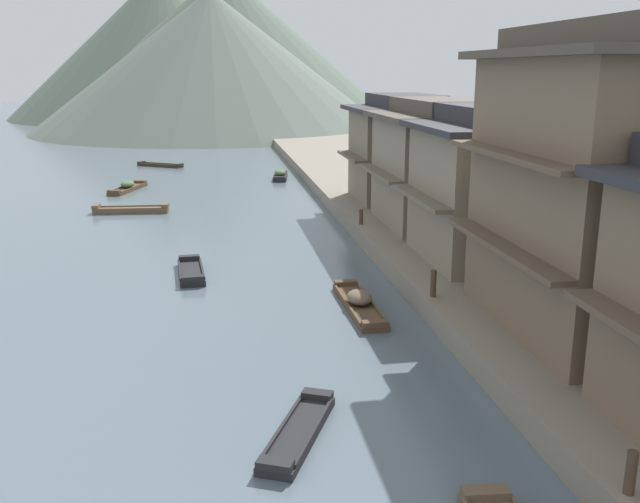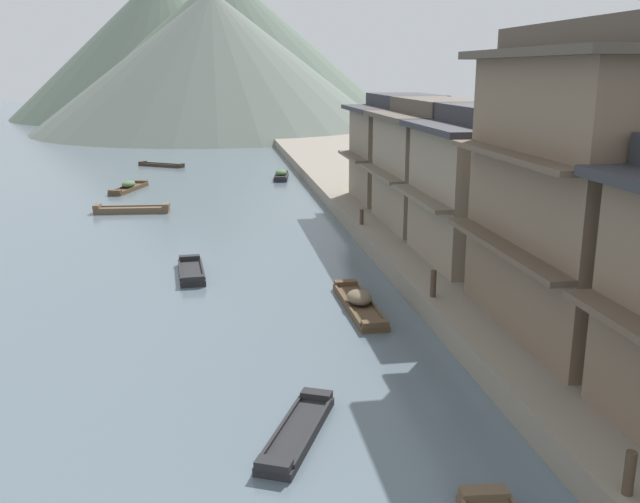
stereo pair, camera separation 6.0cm
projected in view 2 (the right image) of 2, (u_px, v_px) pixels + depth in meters
name	position (u px, v px, depth m)	size (l,w,h in m)	color
riverbank_right	(505.00, 217.00, 38.33)	(18.00, 110.00, 0.77)	gray
boat_moored_nearest	(191.00, 272.00, 28.74)	(1.23, 3.59, 0.43)	#232326
boat_moored_third	(297.00, 432.00, 16.04)	(2.26, 3.67, 0.37)	#232326
boat_moored_far	(281.00, 175.00, 54.31)	(1.52, 3.76, 0.72)	#232326
boat_midriver_drifting	(161.00, 165.00, 61.34)	(4.14, 3.03, 0.36)	#33281E
boat_midriver_upstream	(359.00, 303.00, 24.66)	(1.08, 4.91, 0.67)	brown
boat_upstream_distant	(132.00, 210.00, 41.44)	(4.47, 1.26, 0.52)	brown
boat_crossing_west	(129.00, 187.00, 49.04)	(2.39, 4.72, 0.69)	brown
house_waterfront_second	(588.00, 186.00, 19.66)	(5.44, 8.19, 8.74)	#75604C
house_waterfront_tall	(494.00, 186.00, 27.65)	(6.49, 6.81, 6.14)	gray
house_waterfront_narrow	(436.00, 164.00, 34.13)	(6.16, 7.31, 6.14)	gray
house_waterfront_far	(404.00, 149.00, 40.80)	(6.65, 6.24, 6.14)	#7F705B
mooring_post_dock_near	(629.00, 473.00, 12.50)	(0.20, 0.20, 0.85)	#473828
mooring_post_dock_mid	(433.00, 284.00, 23.48)	(0.20, 0.20, 0.94)	#473828
mooring_post_dock_far	(362.00, 217.00, 34.60)	(0.20, 0.20, 0.75)	#473828
hill_far_west	(214.00, 62.00, 96.66)	(50.06, 50.06, 18.86)	slate
hill_far_centre	(226.00, 46.00, 116.19)	(57.93, 57.93, 24.53)	#5B6B5B
hill_far_east	(164.00, 45.00, 124.23)	(54.22, 54.22, 25.30)	#5B6B5B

